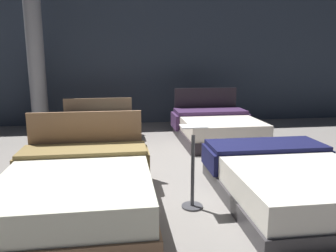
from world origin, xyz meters
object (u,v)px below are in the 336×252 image
bed_0 (79,189)px  price_sign (193,177)px  bed_2 (97,133)px  bed_3 (216,128)px  support_pillar (36,54)px  bed_1 (289,181)px

bed_0 → price_sign: 1.26m
bed_2 → bed_3: bed_3 is taller
bed_2 → support_pillar: bearing=132.2°
bed_3 → support_pillar: size_ratio=0.56×
bed_0 → bed_3: (2.41, 2.88, 0.01)m
bed_2 → bed_3: (2.40, 0.01, 0.03)m
bed_2 → support_pillar: size_ratio=0.57×
bed_0 → bed_3: bearing=50.2°
bed_3 → bed_0: bearing=-130.3°
bed_2 → support_pillar: (-1.38, 1.43, 1.51)m
bed_1 → price_sign: bearing=-177.9°
bed_0 → price_sign: (1.25, -0.10, 0.11)m
bed_1 → support_pillar: 5.98m
bed_1 → support_pillar: size_ratio=0.62×
bed_2 → price_sign: bearing=-69.2°
price_sign → bed_2: bearing=112.6°
bed_0 → bed_1: (2.42, -0.07, -0.01)m
bed_2 → bed_3: size_ratio=1.00×
bed_3 → support_pillar: bearing=159.0°
bed_1 → bed_2: size_ratio=1.09×
bed_3 → support_pillar: support_pillar is taller
bed_2 → price_sign: price_sign is taller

